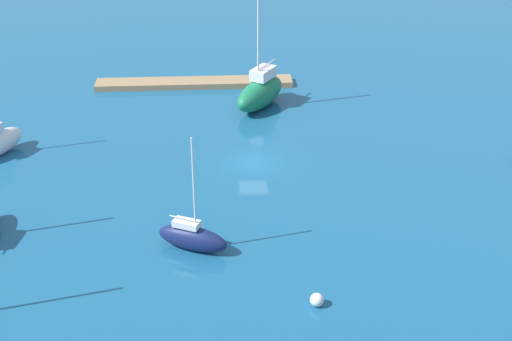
{
  "coord_description": "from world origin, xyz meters",
  "views": [
    {
      "loc": [
        3.03,
        56.94,
        29.34
      ],
      "look_at": [
        0.0,
        4.35,
        1.5
      ],
      "focal_mm": 51.85,
      "sensor_mm": 36.0,
      "label": 1
    }
  ],
  "objects_px": {
    "pier_dock": "(194,83)",
    "sailboat_green_along_channel": "(260,92)",
    "sailboat_navy_far_south": "(192,237)",
    "mooring_buoy_white": "(317,300)"
  },
  "relations": [
    {
      "from": "pier_dock",
      "to": "sailboat_navy_far_south",
      "type": "relative_size",
      "value": 2.42
    },
    {
      "from": "sailboat_green_along_channel",
      "to": "sailboat_navy_far_south",
      "type": "bearing_deg",
      "value": 18.82
    },
    {
      "from": "pier_dock",
      "to": "mooring_buoy_white",
      "type": "relative_size",
      "value": 23.97
    },
    {
      "from": "pier_dock",
      "to": "sailboat_green_along_channel",
      "type": "distance_m",
      "value": 9.36
    },
    {
      "from": "sailboat_navy_far_south",
      "to": "mooring_buoy_white",
      "type": "distance_m",
      "value": 10.48
    },
    {
      "from": "pier_dock",
      "to": "sailboat_green_along_channel",
      "type": "height_order",
      "value": "sailboat_green_along_channel"
    },
    {
      "from": "mooring_buoy_white",
      "to": "sailboat_navy_far_south",
      "type": "bearing_deg",
      "value": -40.77
    },
    {
      "from": "pier_dock",
      "to": "sailboat_green_along_channel",
      "type": "bearing_deg",
      "value": 137.02
    },
    {
      "from": "pier_dock",
      "to": "sailboat_navy_far_south",
      "type": "bearing_deg",
      "value": 90.74
    },
    {
      "from": "sailboat_navy_far_south",
      "to": "sailboat_green_along_channel",
      "type": "xyz_separation_m",
      "value": [
        -6.37,
        -25.46,
        0.64
      ]
    }
  ]
}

